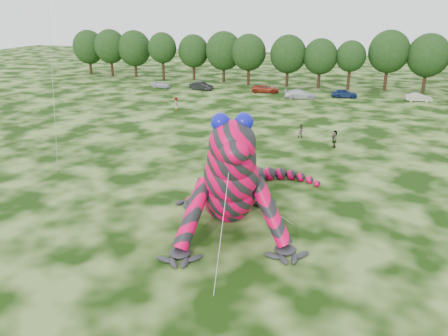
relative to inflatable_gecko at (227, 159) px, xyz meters
name	(u,v)px	position (x,y,z in m)	size (l,w,h in m)	color
ground	(281,236)	(4.38, -1.89, -4.29)	(240.00, 240.00, 0.00)	#16330A
inflatable_gecko	(227,159)	(0.00, 0.00, 0.00)	(14.44, 17.15, 8.58)	#F00047
tree_0	(89,52)	(-50.18, 57.35, 0.47)	(6.91, 6.22, 9.51)	black
tree_1	(111,53)	(-43.98, 56.17, 0.62)	(6.74, 6.07, 9.81)	black
tree_2	(135,54)	(-38.64, 56.88, 0.53)	(7.04, 6.34, 9.64)	black
tree_3	(163,56)	(-31.34, 55.18, 0.43)	(5.81, 5.23, 9.44)	black
tree_4	(194,57)	(-25.26, 56.83, 0.24)	(6.22, 5.60, 9.06)	black
tree_5	(224,57)	(-18.75, 56.55, 0.61)	(7.16, 6.44, 9.80)	black
tree_6	(249,60)	(-13.18, 54.80, 0.46)	(6.52, 5.86, 9.49)	black
tree_7	(288,61)	(-5.70, 54.92, 0.45)	(6.68, 6.01, 9.48)	black
tree_8	(320,64)	(0.16, 55.10, 0.18)	(6.14, 5.53, 8.94)	black
tree_9	(350,65)	(5.44, 55.46, 0.05)	(5.27, 4.74, 8.68)	black
tree_10	(388,61)	(11.78, 56.69, 0.96)	(7.09, 6.38, 10.50)	black
tree_11	(427,63)	(18.16, 56.31, 0.75)	(7.01, 6.31, 10.07)	black
car_0	(161,84)	(-27.67, 46.37, -3.66)	(1.49, 3.71, 1.26)	silver
car_1	(201,86)	(-19.78, 46.63, -3.57)	(1.53, 4.38, 1.44)	black
car_2	(265,89)	(-8.19, 47.79, -3.61)	(2.26, 4.89, 1.36)	maroon
car_3	(300,94)	(-1.56, 44.21, -3.55)	(2.07, 5.10, 1.48)	silver
car_4	(344,93)	(5.29, 47.32, -3.57)	(1.69, 4.21, 1.43)	#11234F
car_5	(419,97)	(16.78, 47.88, -3.64)	(1.38, 3.96, 1.30)	#BAB5AB
spectator_4	(176,103)	(-17.53, 30.53, -3.37)	(0.89, 0.58, 1.83)	gray
spectator_0	(238,134)	(-4.39, 17.94, -3.41)	(0.64, 0.42, 1.75)	gray
spectator_5	(334,139)	(5.98, 19.09, -3.35)	(1.74, 0.55, 1.87)	gray
spectator_1	(301,132)	(2.13, 21.31, -3.48)	(0.79, 0.61, 1.62)	gray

